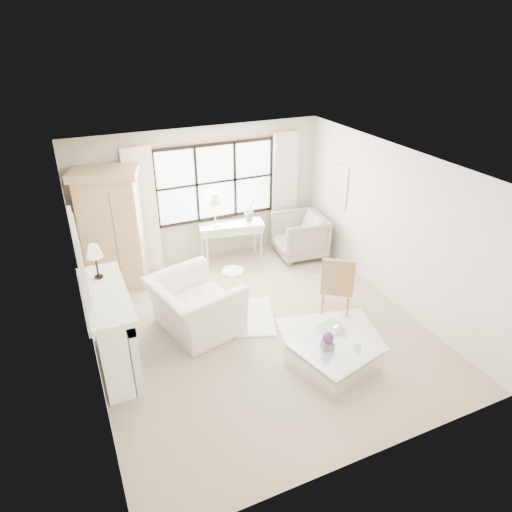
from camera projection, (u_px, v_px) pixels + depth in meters
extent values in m
plane|color=tan|center=(259.00, 328.00, 7.43)|extent=(5.50, 5.50, 0.00)
plane|color=white|center=(259.00, 166.00, 6.17)|extent=(5.50, 5.50, 0.00)
plane|color=beige|center=(202.00, 196.00, 9.03)|extent=(5.00, 0.00, 5.00)
plane|color=white|center=(371.00, 370.00, 4.58)|extent=(5.00, 0.00, 5.00)
plane|color=beige|center=(83.00, 291.00, 5.90)|extent=(0.00, 5.50, 5.50)
plane|color=silver|center=(393.00, 227.00, 7.70)|extent=(0.00, 5.50, 5.50)
cube|color=white|center=(216.00, 182.00, 9.00)|extent=(2.40, 0.02, 1.50)
cylinder|color=#C18943|center=(215.00, 138.00, 8.55)|extent=(3.30, 0.04, 0.04)
cube|color=white|center=(143.00, 212.00, 8.57)|extent=(0.55, 0.10, 2.47)
cube|color=beige|center=(285.00, 190.00, 9.65)|extent=(0.55, 0.10, 2.47)
cube|color=white|center=(109.00, 334.00, 6.33)|extent=(0.34, 1.50, 1.18)
cube|color=silver|center=(122.00, 334.00, 6.42)|extent=(0.03, 1.22, 0.97)
cube|color=black|center=(125.00, 346.00, 6.52)|extent=(0.06, 0.52, 0.50)
cube|color=white|center=(105.00, 295.00, 6.05)|extent=(0.58, 1.66, 0.08)
cube|color=white|center=(79.00, 257.00, 5.69)|extent=(0.05, 1.15, 0.95)
cube|color=silver|center=(81.00, 257.00, 5.70)|extent=(0.02, 1.00, 0.80)
cube|color=white|center=(338.00, 185.00, 8.97)|extent=(0.04, 0.62, 0.82)
cube|color=beige|center=(337.00, 185.00, 8.97)|extent=(0.01, 0.52, 0.72)
cylinder|color=black|center=(99.00, 277.00, 6.37)|extent=(0.12, 0.12, 0.03)
cylinder|color=black|center=(97.00, 266.00, 6.29)|extent=(0.03, 0.03, 0.30)
cone|color=beige|center=(94.00, 251.00, 6.18)|extent=(0.22, 0.22, 0.18)
cube|color=tan|center=(113.00, 234.00, 8.17)|extent=(1.13, 0.87, 2.10)
cube|color=tan|center=(103.00, 173.00, 7.65)|extent=(1.28, 1.00, 0.14)
cube|color=silver|center=(231.00, 229.00, 9.24)|extent=(1.29, 0.63, 0.14)
cube|color=silver|center=(231.00, 225.00, 9.20)|extent=(1.36, 0.68, 0.06)
cylinder|color=gold|center=(216.00, 225.00, 9.07)|extent=(0.14, 0.14, 0.03)
cylinder|color=gold|center=(215.00, 214.00, 8.95)|extent=(0.02, 0.02, 0.46)
cone|color=beige|center=(214.00, 199.00, 8.81)|extent=(0.28, 0.28, 0.22)
imported|color=#5B744D|center=(250.00, 210.00, 9.22)|extent=(0.30, 0.28, 0.45)
cylinder|color=white|center=(233.00, 294.00, 8.31)|extent=(0.26, 0.26, 0.03)
cylinder|color=white|center=(233.00, 283.00, 8.20)|extent=(0.06, 0.06, 0.44)
cylinder|color=silver|center=(233.00, 271.00, 8.09)|extent=(0.40, 0.40, 0.03)
cube|color=white|center=(226.00, 317.00, 7.66)|extent=(1.87, 1.58, 0.03)
cube|color=white|center=(330.00, 334.00, 7.26)|extent=(1.73, 1.44, 0.03)
imported|color=white|center=(195.00, 306.00, 7.23)|extent=(1.46, 1.59, 0.87)
imported|color=#9E9686|center=(300.00, 236.00, 9.49)|extent=(1.08, 1.06, 0.90)
cube|color=silver|center=(337.00, 287.00, 7.67)|extent=(0.66, 0.65, 0.07)
cube|color=#A67945|center=(338.00, 278.00, 7.32)|extent=(0.42, 0.32, 0.60)
cube|color=silver|center=(333.00, 359.00, 6.52)|extent=(1.22, 1.22, 0.32)
cube|color=silver|center=(334.00, 348.00, 6.43)|extent=(1.22, 1.22, 0.04)
cube|color=slate|center=(327.00, 345.00, 6.35)|extent=(0.18, 0.18, 0.12)
sphere|color=#5C2F75|center=(328.00, 337.00, 6.29)|extent=(0.16, 0.16, 0.16)
cylinder|color=white|center=(358.00, 345.00, 6.35)|extent=(0.09, 0.09, 0.12)
imported|color=silver|center=(339.00, 328.00, 6.67)|extent=(0.16, 0.16, 0.16)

